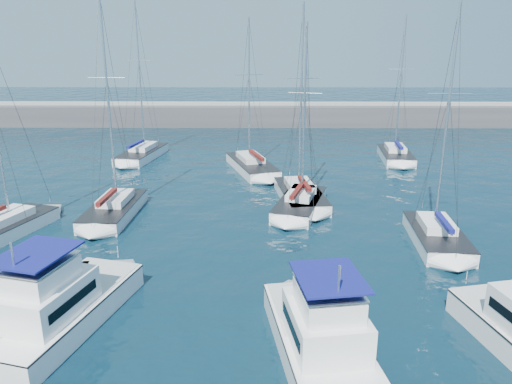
{
  "coord_description": "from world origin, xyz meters",
  "views": [
    {
      "loc": [
        0.36,
        -24.56,
        13.17
      ],
      "look_at": [
        0.12,
        7.75,
        3.0
      ],
      "focal_mm": 35.0,
      "sensor_mm": 36.0,
      "label": 1
    }
  ],
  "objects_px": {
    "sailboat_back_c": "(396,155)",
    "sailboat_mid_c": "(300,204)",
    "sailboat_mid_b": "(114,209)",
    "sailboat_back_b": "(252,165)",
    "sailboat_mid_a": "(2,228)",
    "sailboat_mid_e": "(437,236)",
    "motor_yacht_stbd_inner": "(320,335)",
    "motor_yacht_port_outer": "(47,302)",
    "motor_yacht_port_inner": "(57,307)",
    "sailboat_mid_d": "(300,195)",
    "sailboat_back_a": "(142,154)"
  },
  "relations": [
    {
      "from": "sailboat_back_a",
      "to": "sailboat_mid_c",
      "type": "bearing_deg",
      "value": -36.33
    },
    {
      "from": "sailboat_mid_b",
      "to": "sailboat_back_b",
      "type": "distance_m",
      "value": 16.97
    },
    {
      "from": "motor_yacht_port_outer",
      "to": "sailboat_mid_e",
      "type": "distance_m",
      "value": 23.88
    },
    {
      "from": "motor_yacht_stbd_inner",
      "to": "sailboat_mid_b",
      "type": "height_order",
      "value": "sailboat_mid_b"
    },
    {
      "from": "motor_yacht_port_inner",
      "to": "sailboat_mid_e",
      "type": "height_order",
      "value": "sailboat_mid_e"
    },
    {
      "from": "motor_yacht_port_outer",
      "to": "sailboat_mid_c",
      "type": "height_order",
      "value": "sailboat_mid_c"
    },
    {
      "from": "motor_yacht_port_outer",
      "to": "sailboat_back_b",
      "type": "relative_size",
      "value": 0.49
    },
    {
      "from": "motor_yacht_port_inner",
      "to": "sailboat_mid_a",
      "type": "relative_size",
      "value": 0.64
    },
    {
      "from": "sailboat_back_c",
      "to": "motor_yacht_stbd_inner",
      "type": "bearing_deg",
      "value": -103.93
    },
    {
      "from": "motor_yacht_port_inner",
      "to": "sailboat_mid_e",
      "type": "distance_m",
      "value": 23.46
    },
    {
      "from": "sailboat_mid_d",
      "to": "sailboat_mid_b",
      "type": "bearing_deg",
      "value": -173.06
    },
    {
      "from": "sailboat_mid_d",
      "to": "motor_yacht_port_inner",
      "type": "bearing_deg",
      "value": -131.16
    },
    {
      "from": "sailboat_mid_b",
      "to": "sailboat_back_b",
      "type": "relative_size",
      "value": 1.09
    },
    {
      "from": "sailboat_mid_a",
      "to": "sailboat_mid_e",
      "type": "distance_m",
      "value": 29.39
    },
    {
      "from": "motor_yacht_port_inner",
      "to": "sailboat_back_b",
      "type": "bearing_deg",
      "value": 88.42
    },
    {
      "from": "sailboat_mid_b",
      "to": "sailboat_mid_c",
      "type": "distance_m",
      "value": 14.31
    },
    {
      "from": "sailboat_mid_a",
      "to": "sailboat_back_a",
      "type": "distance_m",
      "value": 23.02
    },
    {
      "from": "sailboat_mid_b",
      "to": "sailboat_back_b",
      "type": "xyz_separation_m",
      "value": [
        10.26,
        13.52,
        -0.03
      ]
    },
    {
      "from": "motor_yacht_stbd_inner",
      "to": "sailboat_mid_a",
      "type": "bearing_deg",
      "value": 137.56
    },
    {
      "from": "sailboat_back_a",
      "to": "sailboat_mid_b",
      "type": "bearing_deg",
      "value": -73.44
    },
    {
      "from": "motor_yacht_port_outer",
      "to": "motor_yacht_port_inner",
      "type": "relative_size",
      "value": 0.76
    },
    {
      "from": "sailboat_mid_c",
      "to": "sailboat_back_c",
      "type": "xyz_separation_m",
      "value": [
        11.86,
        16.76,
        0.01
      ]
    },
    {
      "from": "sailboat_back_b",
      "to": "motor_yacht_port_inner",
      "type": "bearing_deg",
      "value": -124.0
    },
    {
      "from": "sailboat_mid_d",
      "to": "sailboat_mid_e",
      "type": "distance_m",
      "value": 12.09
    },
    {
      "from": "sailboat_mid_d",
      "to": "sailboat_back_b",
      "type": "height_order",
      "value": "sailboat_mid_d"
    },
    {
      "from": "sailboat_mid_d",
      "to": "sailboat_back_c",
      "type": "distance_m",
      "value": 18.6
    },
    {
      "from": "sailboat_mid_a",
      "to": "sailboat_mid_b",
      "type": "bearing_deg",
      "value": 49.04
    },
    {
      "from": "motor_yacht_stbd_inner",
      "to": "sailboat_mid_d",
      "type": "xyz_separation_m",
      "value": [
        0.82,
        21.16,
        -0.6
      ]
    },
    {
      "from": "sailboat_mid_d",
      "to": "sailboat_mid_e",
      "type": "bearing_deg",
      "value": -53.75
    },
    {
      "from": "sailboat_mid_e",
      "to": "sailboat_back_c",
      "type": "distance_m",
      "value": 23.51
    },
    {
      "from": "sailboat_mid_a",
      "to": "sailboat_back_c",
      "type": "bearing_deg",
      "value": 51.99
    },
    {
      "from": "sailboat_mid_e",
      "to": "sailboat_back_c",
      "type": "height_order",
      "value": "sailboat_mid_e"
    },
    {
      "from": "sailboat_mid_a",
      "to": "motor_yacht_stbd_inner",
      "type": "bearing_deg",
      "value": -15.87
    },
    {
      "from": "motor_yacht_port_outer",
      "to": "sailboat_back_c",
      "type": "relative_size",
      "value": 0.48
    },
    {
      "from": "sailboat_mid_a",
      "to": "sailboat_mid_d",
      "type": "distance_m",
      "value": 22.39
    },
    {
      "from": "sailboat_mid_a",
      "to": "sailboat_back_b",
      "type": "height_order",
      "value": "sailboat_mid_a"
    },
    {
      "from": "sailboat_mid_d",
      "to": "sailboat_back_c",
      "type": "bearing_deg",
      "value": 43.96
    },
    {
      "from": "sailboat_mid_e",
      "to": "sailboat_back_b",
      "type": "distance_m",
      "value": 22.44
    },
    {
      "from": "sailboat_mid_a",
      "to": "sailboat_back_c",
      "type": "distance_m",
      "value": 39.49
    },
    {
      "from": "sailboat_mid_a",
      "to": "sailboat_mid_b",
      "type": "relative_size",
      "value": 0.92
    },
    {
      "from": "sailboat_mid_a",
      "to": "sailboat_back_c",
      "type": "xyz_separation_m",
      "value": [
        32.69,
        22.15,
        0.01
      ]
    },
    {
      "from": "sailboat_back_c",
      "to": "sailboat_mid_c",
      "type": "bearing_deg",
      "value": -119.94
    },
    {
      "from": "sailboat_mid_b",
      "to": "sailboat_back_b",
      "type": "height_order",
      "value": "sailboat_mid_b"
    },
    {
      "from": "motor_yacht_port_outer",
      "to": "sailboat_mid_e",
      "type": "height_order",
      "value": "sailboat_mid_e"
    },
    {
      "from": "sailboat_mid_b",
      "to": "sailboat_mid_d",
      "type": "xyz_separation_m",
      "value": [
        14.45,
        3.66,
        -0.01
      ]
    },
    {
      "from": "sailboat_mid_d",
      "to": "sailboat_back_b",
      "type": "xyz_separation_m",
      "value": [
        -4.19,
        9.85,
        -0.02
      ]
    },
    {
      "from": "motor_yacht_port_outer",
      "to": "sailboat_mid_d",
      "type": "xyz_separation_m",
      "value": [
        13.6,
        18.22,
        -0.41
      ]
    },
    {
      "from": "sailboat_back_a",
      "to": "sailboat_back_c",
      "type": "bearing_deg",
      "value": 9.28
    },
    {
      "from": "sailboat_mid_e",
      "to": "sailboat_mid_b",
      "type": "bearing_deg",
      "value": 171.73
    },
    {
      "from": "motor_yacht_port_inner",
      "to": "sailboat_mid_a",
      "type": "distance_m",
      "value": 14.07
    }
  ]
}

